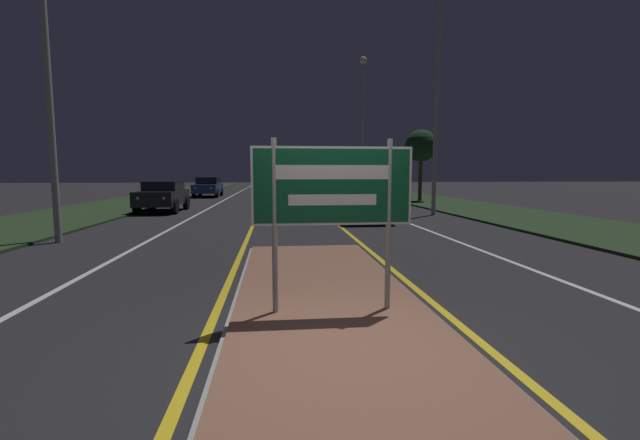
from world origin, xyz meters
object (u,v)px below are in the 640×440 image
car_approaching_1 (208,186)px  highway_sign (332,193)px  streetlight_right_near (438,50)px  car_approaching_0 (163,195)px  streetlight_left_near (42,0)px  streetlight_right_far (363,105)px  car_receding_0 (362,201)px  car_receding_1 (370,189)px

car_approaching_1 → highway_sign: bearing=-78.4°
streetlight_right_near → car_approaching_0: bearing=166.5°
streetlight_left_near → streetlight_right_near: bearing=25.8°
streetlight_right_near → car_approaching_0: streetlight_right_near is taller
highway_sign → car_approaching_0: (-6.07, 15.83, -0.83)m
streetlight_left_near → streetlight_right_far: 25.74m
car_receding_0 → car_approaching_0: (-8.78, 4.56, 0.04)m
streetlight_right_far → car_approaching_0: 19.20m
highway_sign → car_receding_0: (2.71, 11.27, -0.86)m
streetlight_right_near → car_receding_0: size_ratio=2.66×
highway_sign → car_approaching_1: size_ratio=0.47×
streetlight_left_near → streetlight_right_far: size_ratio=0.90×
highway_sign → streetlight_right_near: 15.29m
highway_sign → car_approaching_1: highway_sign is taller
streetlight_left_near → car_receding_0: 11.66m
car_receding_1 → highway_sign: bearing=-103.6°
streetlight_right_far → car_receding_1: size_ratio=2.70×
highway_sign → car_approaching_0: size_ratio=0.54×
streetlight_right_far → car_receding_0: size_ratio=2.59×
car_receding_1 → car_approaching_0: (-12.05, -8.87, 0.05)m
streetlight_right_near → streetlight_right_far: (0.08, 16.13, 0.23)m
streetlight_left_near → streetlight_right_near: 14.18m
streetlight_left_near → car_receding_0: bearing=26.3°
car_receding_0 → car_approaching_1: bearing=116.2°
car_approaching_0 → car_approaching_1: (0.15, 12.95, 0.01)m
car_receding_0 → car_receding_1: (3.27, 13.43, -0.01)m
streetlight_right_near → car_receding_1: (-0.24, 11.84, -6.30)m
streetlight_right_far → car_receding_0: 19.23m
highway_sign → car_receding_0: highway_sign is taller
streetlight_left_near → car_approaching_1: streetlight_left_near is taller
car_receding_0 → car_approaching_1: size_ratio=0.92×
highway_sign → car_approaching_0: bearing=111.0°
streetlight_right_near → car_approaching_1: 20.97m
streetlight_right_far → car_approaching_1: (-12.22, -0.22, -6.47)m
car_receding_0 → car_approaching_0: size_ratio=1.04×
car_receding_1 → car_approaching_0: size_ratio=1.00×
car_receding_1 → car_receding_0: bearing=-103.7°
car_receding_1 → car_approaching_1: 12.58m
car_receding_1 → streetlight_right_far: bearing=85.8°
streetlight_right_far → car_approaching_1: bearing=-179.0°
streetlight_right_near → car_receding_0: bearing=-155.5°
streetlight_right_far → car_receding_1: streetlight_right_far is taller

